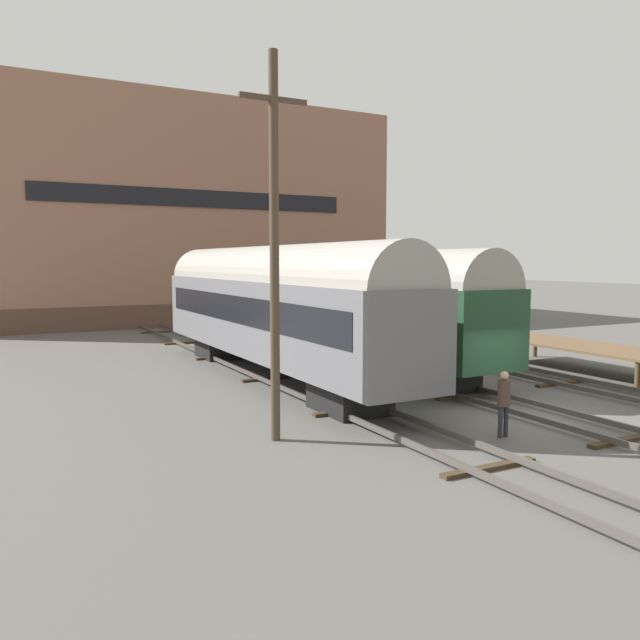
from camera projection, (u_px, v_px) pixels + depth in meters
The scene contains 9 objects.
ground_plane at pixel (535, 416), 18.62m from camera, with size 200.00×200.00×0.00m, color #56544F.
track_left at pixel (409, 431), 16.46m from camera, with size 2.60×60.00×0.26m.
track_middle at pixel (535, 411), 18.61m from camera, with size 2.60×60.00×0.26m.
track_right at pixel (635, 396), 20.75m from camera, with size 2.60×60.00×0.26m.
train_car_green at pixel (365, 302), 26.80m from camera, with size 2.86×15.90×5.04m.
train_car_grey at pixel (270, 303), 24.33m from camera, with size 2.85×18.82×5.21m.
person_worker at pixel (504, 398), 16.31m from camera, with size 0.32×0.32×1.76m.
utility_pole at pixel (274, 244), 15.67m from camera, with size 1.80×0.24×9.78m.
warehouse_building at pixel (174, 216), 49.65m from camera, with size 31.48×13.62×16.31m.
Camera 1 is at (-14.22, -13.14, 4.63)m, focal length 35.00 mm.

